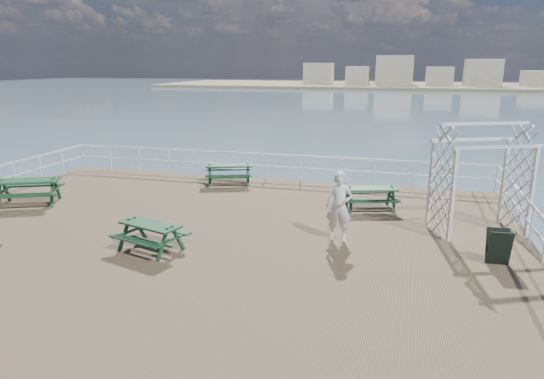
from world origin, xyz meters
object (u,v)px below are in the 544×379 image
Objects in this scene: picnic_table_b at (229,170)px; trellis_arbor at (480,184)px; picnic_table_c at (370,193)px; person at (339,206)px; picnic_table_a at (28,187)px; picnic_table_d at (150,231)px.

trellis_arbor is at bearing -41.78° from picnic_table_b.
picnic_table_b is 6.09m from picnic_table_c.
picnic_table_a is at bearing 177.54° from person.
person is at bearing -178.85° from trellis_arbor.
picnic_table_a is at bearing 160.30° from trellis_arbor.
picnic_table_c is at bearing 62.14° from picnic_table_d.
picnic_table_b is at bearing 14.61° from picnic_table_a.
picnic_table_d is at bearing -105.94° from picnic_table_b.
picnic_table_c is (5.73, -2.05, -0.04)m from picnic_table_b.
picnic_table_d is (0.51, -7.26, -0.05)m from picnic_table_b.
picnic_table_b is 1.12× the size of picnic_table_d.
picnic_table_a is at bearing -160.77° from picnic_table_b.
trellis_arbor is (8.33, 3.72, 0.88)m from picnic_table_d.
picnic_table_a is at bearing 175.69° from picnic_table_c.
picnic_table_c is at bearing 80.33° from person.
picnic_table_d is at bearing -48.30° from picnic_table_a.
trellis_arbor is 4.14m from person.
trellis_arbor is at bearing -20.49° from picnic_table_a.
picnic_table_a is 1.13× the size of picnic_table_b.
person is at bearing -28.33° from picnic_table_a.
picnic_table_a is 10.74m from person.
picnic_table_a reaches higher than picnic_table_d.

